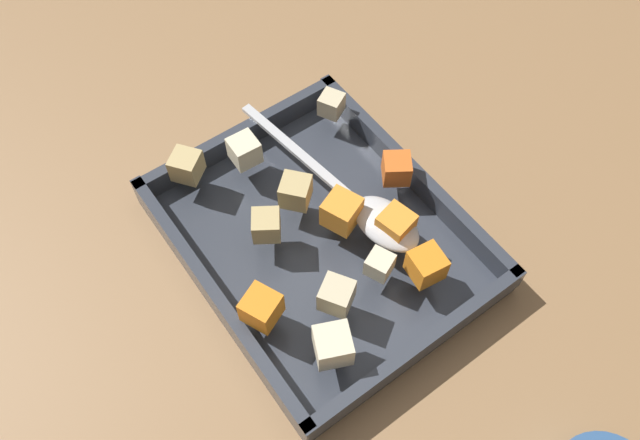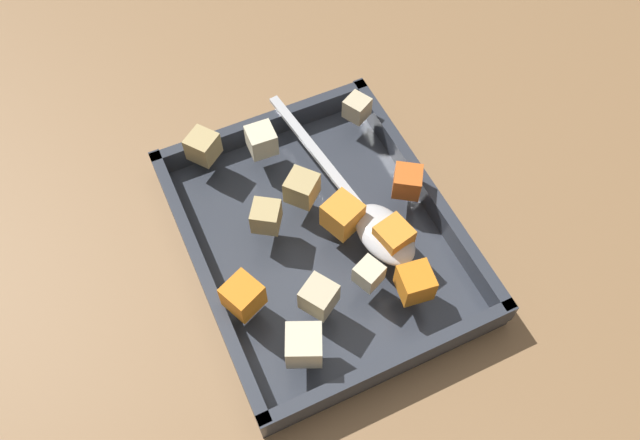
# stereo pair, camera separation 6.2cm
# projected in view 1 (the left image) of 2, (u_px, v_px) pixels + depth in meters

# --- Properties ---
(ground_plane) EXTENTS (4.00, 4.00, 0.00)m
(ground_plane) POSITION_uv_depth(u_px,v_px,m) (325.00, 241.00, 0.67)
(ground_plane) COLOR #936D47
(baking_dish) EXTENTS (0.32, 0.26, 0.04)m
(baking_dish) POSITION_uv_depth(u_px,v_px,m) (320.00, 240.00, 0.66)
(baking_dish) COLOR #333842
(baking_dish) RESTS_ON ground_plane
(carrot_chunk_corner_se) EXTENTS (0.03, 0.03, 0.03)m
(carrot_chunk_corner_se) POSITION_uv_depth(u_px,v_px,m) (426.00, 265.00, 0.59)
(carrot_chunk_corner_se) COLOR orange
(carrot_chunk_corner_se) RESTS_ON baking_dish
(carrot_chunk_rim_edge) EXTENTS (0.04, 0.04, 0.03)m
(carrot_chunk_rim_edge) POSITION_uv_depth(u_px,v_px,m) (261.00, 308.00, 0.57)
(carrot_chunk_rim_edge) COLOR orange
(carrot_chunk_rim_edge) RESTS_ON baking_dish
(carrot_chunk_near_spoon) EXTENTS (0.04, 0.04, 0.03)m
(carrot_chunk_near_spoon) POSITION_uv_depth(u_px,v_px,m) (342.00, 211.00, 0.62)
(carrot_chunk_near_spoon) COLOR orange
(carrot_chunk_near_spoon) RESTS_ON baking_dish
(carrot_chunk_center) EXTENTS (0.04, 0.04, 0.03)m
(carrot_chunk_center) POSITION_uv_depth(u_px,v_px,m) (396.00, 225.00, 0.61)
(carrot_chunk_center) COLOR orange
(carrot_chunk_center) RESTS_ON baking_dish
(carrot_chunk_far_left) EXTENTS (0.04, 0.04, 0.03)m
(carrot_chunk_far_left) POSITION_uv_depth(u_px,v_px,m) (399.00, 171.00, 0.65)
(carrot_chunk_far_left) COLOR orange
(carrot_chunk_far_left) RESTS_ON baking_dish
(potato_chunk_near_left) EXTENTS (0.03, 0.03, 0.03)m
(potato_chunk_near_left) POSITION_uv_depth(u_px,v_px,m) (244.00, 150.00, 0.66)
(potato_chunk_near_left) COLOR beige
(potato_chunk_near_left) RESTS_ON baking_dish
(potato_chunk_heap_side) EXTENTS (0.03, 0.03, 0.02)m
(potato_chunk_heap_side) POSITION_uv_depth(u_px,v_px,m) (380.00, 265.00, 0.60)
(potato_chunk_heap_side) COLOR beige
(potato_chunk_heap_side) RESTS_ON baking_dish
(potato_chunk_corner_ne) EXTENTS (0.04, 0.04, 0.03)m
(potato_chunk_corner_ne) POSITION_uv_depth(u_px,v_px,m) (295.00, 191.00, 0.64)
(potato_chunk_corner_ne) COLOR tan
(potato_chunk_corner_ne) RESTS_ON baking_dish
(potato_chunk_far_right) EXTENTS (0.04, 0.04, 0.03)m
(potato_chunk_far_right) POSITION_uv_depth(u_px,v_px,m) (186.00, 166.00, 0.65)
(potato_chunk_far_right) COLOR tan
(potato_chunk_far_right) RESTS_ON baking_dish
(potato_chunk_mid_left) EXTENTS (0.04, 0.04, 0.03)m
(potato_chunk_mid_left) POSITION_uv_depth(u_px,v_px,m) (333.00, 345.00, 0.55)
(potato_chunk_mid_left) COLOR beige
(potato_chunk_mid_left) RESTS_ON baking_dish
(potato_chunk_under_handle) EXTENTS (0.03, 0.03, 0.02)m
(potato_chunk_under_handle) POSITION_uv_depth(u_px,v_px,m) (331.00, 104.00, 0.70)
(potato_chunk_under_handle) COLOR beige
(potato_chunk_under_handle) RESTS_ON baking_dish
(potato_chunk_corner_nw) EXTENTS (0.04, 0.04, 0.03)m
(potato_chunk_corner_nw) POSITION_uv_depth(u_px,v_px,m) (266.00, 225.00, 0.62)
(potato_chunk_corner_nw) COLOR tan
(potato_chunk_corner_nw) RESTS_ON baking_dish
(potato_chunk_back_center) EXTENTS (0.04, 0.04, 0.03)m
(potato_chunk_back_center) POSITION_uv_depth(u_px,v_px,m) (337.00, 295.00, 0.58)
(potato_chunk_back_center) COLOR beige
(potato_chunk_back_center) RESTS_ON baking_dish
(serving_spoon) EXTENTS (0.26, 0.06, 0.02)m
(serving_spoon) POSITION_uv_depth(u_px,v_px,m) (376.00, 215.00, 0.63)
(serving_spoon) COLOR silver
(serving_spoon) RESTS_ON baking_dish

